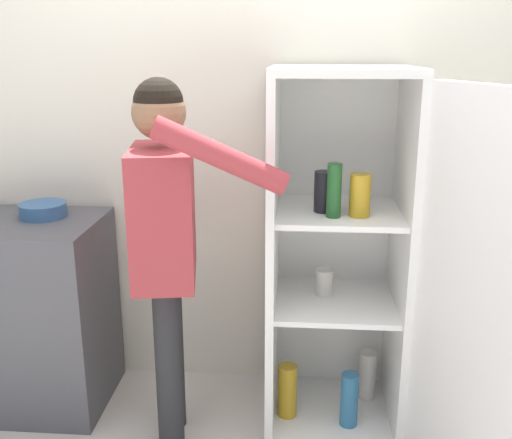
{
  "coord_description": "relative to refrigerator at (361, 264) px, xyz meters",
  "views": [
    {
      "loc": [
        0.23,
        -1.88,
        1.7
      ],
      "look_at": [
        0.03,
        0.64,
        0.96
      ],
      "focal_mm": 42.0,
      "sensor_mm": 36.0,
      "label": 1
    }
  ],
  "objects": [
    {
      "name": "wall_back",
      "position": [
        -0.49,
        0.42,
        0.48
      ],
      "size": [
        7.0,
        0.06,
        2.55
      ],
      "color": "silver",
      "rests_on": "ground_plane"
    },
    {
      "name": "refrigerator",
      "position": [
        0.0,
        0.0,
        0.0
      ],
      "size": [
        0.88,
        1.13,
        1.62
      ],
      "color": "white",
      "rests_on": "ground_plane"
    },
    {
      "name": "bowl",
      "position": [
        -1.47,
        0.17,
        0.16
      ],
      "size": [
        0.22,
        0.22,
        0.07
      ],
      "color": "#335B8E",
      "rests_on": "counter"
    },
    {
      "name": "person",
      "position": [
        -0.81,
        -0.15,
        0.2
      ],
      "size": [
        0.67,
        0.57,
        1.59
      ],
      "color": "#262628",
      "rests_on": "ground_plane"
    },
    {
      "name": "counter",
      "position": [
        -1.56,
        0.1,
        -0.33
      ],
      "size": [
        0.74,
        0.55,
        0.93
      ],
      "color": "#4C4C51",
      "rests_on": "ground_plane"
    }
  ]
}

